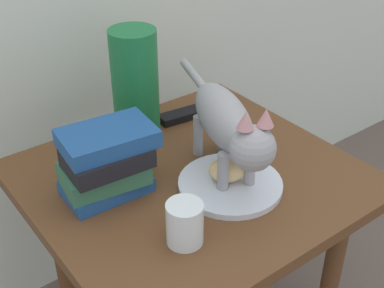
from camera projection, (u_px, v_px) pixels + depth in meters
side_table at (192, 203)px, 1.20m from camera, size 0.69×0.64×0.55m
plate at (230, 184)px, 1.11m from camera, size 0.22×0.22×0.01m
bread_roll at (228, 170)px, 1.10m from camera, size 0.10×0.09×0.05m
cat at (228, 124)px, 1.08m from camera, size 0.20×0.46×0.23m
book_stack at (106, 163)px, 1.06m from camera, size 0.21×0.14×0.15m
green_vase at (136, 84)px, 1.23m from camera, size 0.11×0.11×0.27m
candle_jar at (185, 225)px, 0.95m from camera, size 0.07×0.07×0.08m
tv_remote at (186, 114)px, 1.37m from camera, size 0.15×0.06×0.02m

